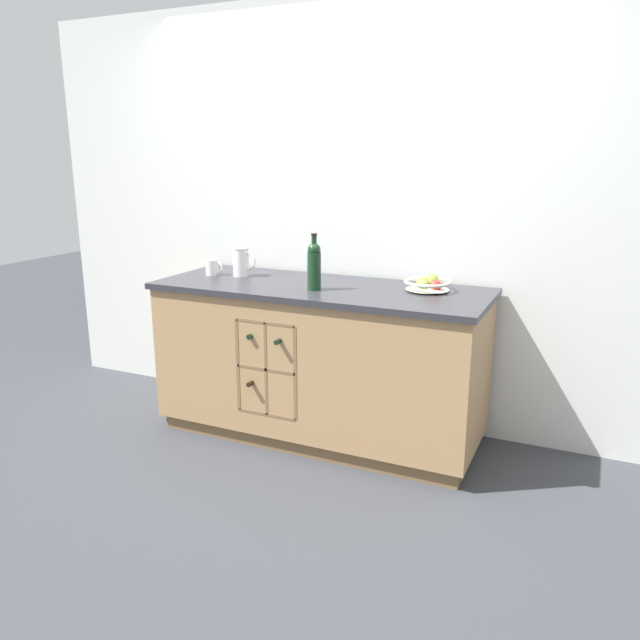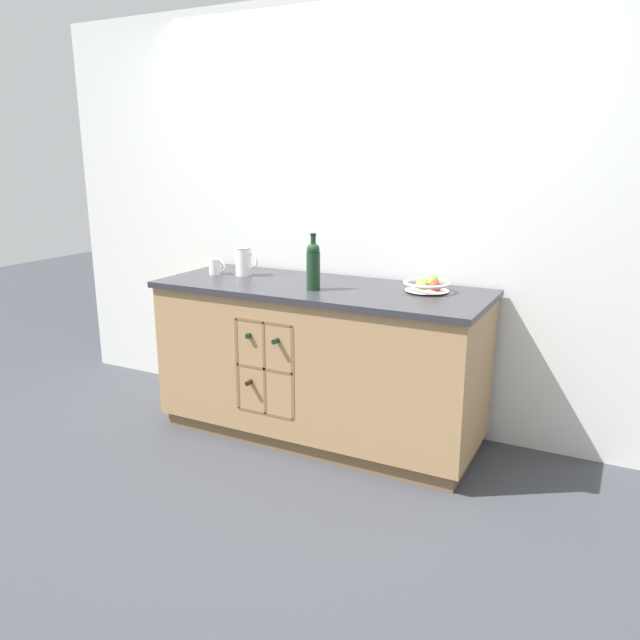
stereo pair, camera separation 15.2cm
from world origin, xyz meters
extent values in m
plane|color=#383A3F|center=(0.00, 0.00, 0.00)|extent=(14.00, 14.00, 0.00)
cube|color=silver|center=(0.00, 0.41, 1.27)|extent=(4.40, 0.06, 2.55)
cube|color=brown|center=(0.00, 0.00, 0.04)|extent=(1.82, 0.62, 0.09)
cube|color=tan|center=(0.00, 0.00, 0.49)|extent=(1.88, 0.68, 0.80)
cube|color=#2D2D33|center=(0.00, 0.00, 0.90)|extent=(1.92, 0.72, 0.03)
cube|color=brown|center=(-0.17, -0.24, 0.50)|extent=(0.36, 0.01, 0.54)
cube|color=brown|center=(-0.35, -0.29, 0.50)|extent=(0.02, 0.10, 0.54)
cube|color=brown|center=(0.01, -0.29, 0.50)|extent=(0.02, 0.10, 0.54)
cube|color=brown|center=(-0.17, -0.29, 0.23)|extent=(0.36, 0.10, 0.02)
cube|color=brown|center=(-0.17, -0.29, 0.50)|extent=(0.36, 0.10, 0.02)
cube|color=brown|center=(-0.17, -0.29, 0.77)|extent=(0.36, 0.10, 0.02)
cube|color=brown|center=(-0.17, -0.29, 0.50)|extent=(0.02, 0.10, 0.54)
cylinder|color=black|center=(-0.26, -0.19, 0.41)|extent=(0.07, 0.21, 0.07)
cylinder|color=black|center=(-0.26, -0.34, 0.41)|extent=(0.03, 0.09, 0.03)
cylinder|color=black|center=(-0.26, -0.17, 0.68)|extent=(0.08, 0.21, 0.08)
cylinder|color=black|center=(-0.26, -0.32, 0.68)|extent=(0.03, 0.09, 0.03)
cylinder|color=black|center=(-0.08, -0.21, 0.68)|extent=(0.07, 0.19, 0.07)
cylinder|color=black|center=(-0.08, -0.35, 0.68)|extent=(0.03, 0.08, 0.03)
cylinder|color=silver|center=(0.60, 0.12, 0.93)|extent=(0.12, 0.12, 0.01)
cone|color=silver|center=(0.60, 0.12, 0.96)|extent=(0.24, 0.24, 0.05)
torus|color=silver|center=(0.60, 0.12, 0.97)|extent=(0.26, 0.26, 0.02)
sphere|color=#7FA838|center=(0.57, 0.12, 0.96)|extent=(0.07, 0.07, 0.07)
sphere|color=#7FA838|center=(0.60, 0.17, 0.97)|extent=(0.08, 0.08, 0.08)
sphere|color=#7FA838|center=(0.59, 0.07, 0.96)|extent=(0.07, 0.07, 0.07)
sphere|color=red|center=(0.65, 0.08, 0.96)|extent=(0.07, 0.07, 0.07)
cylinder|color=white|center=(-0.56, 0.06, 1.01)|extent=(0.10, 0.10, 0.18)
torus|color=white|center=(-0.56, 0.06, 1.09)|extent=(0.10, 0.10, 0.01)
torus|color=white|center=(-0.51, 0.06, 1.02)|extent=(0.10, 0.01, 0.10)
cylinder|color=white|center=(-0.75, 0.02, 0.97)|extent=(0.08, 0.08, 0.10)
torus|color=white|center=(-0.71, 0.02, 0.97)|extent=(0.08, 0.01, 0.08)
cylinder|color=#19381E|center=(0.02, -0.11, 1.03)|extent=(0.08, 0.08, 0.21)
sphere|color=#19381E|center=(0.02, -0.11, 1.14)|extent=(0.07, 0.07, 0.07)
cylinder|color=#19381E|center=(0.02, -0.11, 1.18)|extent=(0.03, 0.03, 0.09)
cylinder|color=black|center=(0.02, -0.11, 1.23)|extent=(0.03, 0.03, 0.01)
camera|label=1|loc=(1.46, -3.17, 1.64)|focal=35.00mm
camera|label=2|loc=(1.60, -3.11, 1.64)|focal=35.00mm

